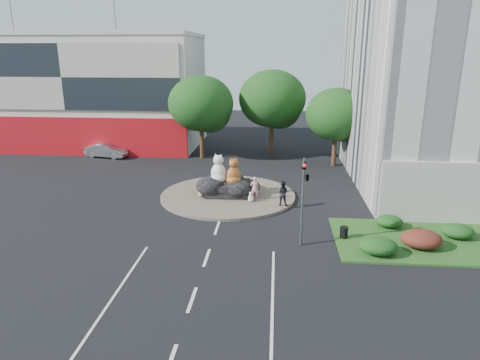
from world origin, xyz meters
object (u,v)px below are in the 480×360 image
object	(u,v)px
pedestrian_pink	(255,188)
cat_white	(218,168)
kitten_calico	(201,190)
kitten_white	(251,196)
pedestrian_dark	(282,193)
parked_car	(107,151)
litter_bin	(344,232)
cat_tabby	(234,171)

from	to	relation	value
pedestrian_pink	cat_white	bearing A→B (deg)	-23.22
kitten_calico	kitten_white	xyz separation A→B (m)	(3.70, -0.76, -0.09)
pedestrian_pink	pedestrian_dark	size ratio (longest dim) A/B	0.98
pedestrian_pink	pedestrian_dark	bearing A→B (deg)	150.35
pedestrian_pink	parked_car	bearing A→B (deg)	-40.73
cat_white	pedestrian_dark	bearing A→B (deg)	-6.70
cat_white	kitten_calico	world-z (taller)	cat_white
kitten_calico	kitten_white	distance (m)	3.78
pedestrian_pink	litter_bin	xyz separation A→B (m)	(5.46, -5.98, -0.60)
pedestrian_dark	litter_bin	xyz separation A→B (m)	(3.50, -4.98, -0.62)
cat_tabby	kitten_calico	bearing A→B (deg)	173.86
kitten_calico	kitten_white	size ratio (longest dim) A/B	1.25
kitten_calico	litter_bin	world-z (taller)	kitten_calico
pedestrian_dark	litter_bin	size ratio (longest dim) A/B	2.62
cat_white	parked_car	xyz separation A→B (m)	(-13.14, 11.43, -1.48)
cat_white	litter_bin	distance (m)	10.92
cat_white	kitten_white	distance (m)	3.31
kitten_white	pedestrian_dark	bearing A→B (deg)	-27.56
pedestrian_dark	parked_car	xyz separation A→B (m)	(-17.82, 13.46, -0.36)
parked_car	cat_tabby	bearing A→B (deg)	-119.22
pedestrian_pink	parked_car	xyz separation A→B (m)	(-15.86, 12.46, -0.33)
pedestrian_pink	parked_car	world-z (taller)	pedestrian_pink
pedestrian_pink	litter_bin	world-z (taller)	pedestrian_pink
pedestrian_pink	pedestrian_dark	distance (m)	2.20
cat_white	kitten_calico	bearing A→B (deg)	-133.56
kitten_calico	parked_car	world-z (taller)	parked_car
kitten_calico	cat_tabby	bearing A→B (deg)	27.51
cat_white	kitten_white	bearing A→B (deg)	-13.72
cat_tabby	litter_bin	distance (m)	9.83
cat_tabby	pedestrian_pink	size ratio (longest dim) A/B	1.19
cat_white	pedestrian_dark	size ratio (longest dim) A/B	1.26
pedestrian_pink	cat_tabby	bearing A→B (deg)	-26.35
kitten_calico	pedestrian_dark	distance (m)	6.06
cat_white	parked_car	world-z (taller)	cat_white
litter_bin	cat_white	bearing A→B (deg)	139.42
pedestrian_dark	litter_bin	distance (m)	6.12
cat_white	parked_car	bearing A→B (deg)	155.67
cat_white	pedestrian_dark	distance (m)	5.23
cat_tabby	kitten_calico	size ratio (longest dim) A/B	2.16
kitten_calico	pedestrian_dark	bearing A→B (deg)	6.27
cat_tabby	cat_white	bearing A→B (deg)	149.12
cat_white	litter_bin	bearing A→B (deg)	-23.89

